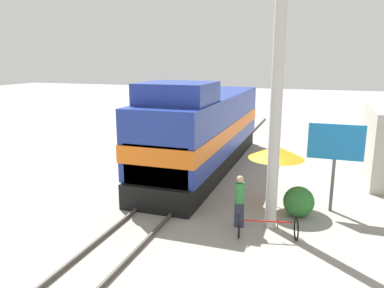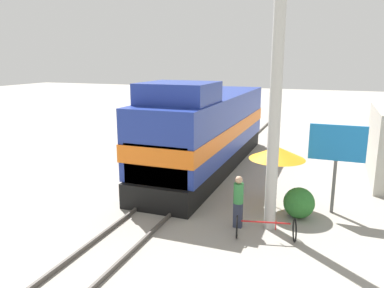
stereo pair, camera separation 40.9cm
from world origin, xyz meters
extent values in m
plane|color=gray|center=(0.00, 0.00, 0.00)|extent=(120.00, 120.00, 0.00)
cube|color=#4C4742|center=(-0.72, 0.00, 0.07)|extent=(0.08, 43.74, 0.15)
cube|color=#4C4742|center=(0.72, 0.00, 0.07)|extent=(0.08, 43.74, 0.15)
cube|color=black|center=(0.00, 4.57, 0.50)|extent=(2.84, 13.13, 1.00)
cube|color=navy|center=(0.00, 4.57, 2.44)|extent=(3.09, 12.61, 2.87)
cube|color=orange|center=(0.00, 4.57, 2.15)|extent=(3.13, 12.74, 0.70)
cube|color=orange|center=(0.00, -0.82, 1.79)|extent=(2.62, 1.84, 1.58)
cube|color=navy|center=(0.00, 0.63, 4.30)|extent=(2.90, 2.89, 0.87)
cylinder|color=#B2B2AD|center=(4.27, -1.59, 5.60)|extent=(0.39, 0.39, 11.19)
cylinder|color=#4C4C4C|center=(4.15, 0.38, 1.15)|extent=(0.05, 0.05, 2.30)
cone|color=orange|center=(4.15, 0.38, 2.18)|extent=(2.14, 2.14, 0.48)
cube|color=#595959|center=(6.26, 0.57, 1.01)|extent=(0.12, 0.12, 2.03)
cube|color=#1972BF|center=(6.26, 0.57, 2.69)|extent=(1.99, 0.08, 1.33)
sphere|color=#2D722D|center=(5.12, -0.36, 0.56)|extent=(1.12, 1.12, 1.12)
cube|color=#2D3347|center=(3.24, -1.94, 0.44)|extent=(0.30, 0.20, 0.88)
cylinder|color=#337F3F|center=(3.24, -1.94, 1.23)|extent=(0.34, 0.34, 0.70)
sphere|color=tan|center=(3.24, -1.94, 1.71)|extent=(0.26, 0.26, 0.26)
torus|color=black|center=(5.18, -2.32, 0.38)|extent=(0.21, 0.74, 0.75)
torus|color=black|center=(3.41, -2.72, 0.38)|extent=(0.21, 0.74, 0.75)
cube|color=#A51919|center=(4.29, -2.52, 0.60)|extent=(1.51, 0.38, 0.04)
cylinder|color=#A51919|center=(4.60, -2.45, 0.51)|extent=(0.04, 0.04, 0.32)
camera|label=1|loc=(5.62, -13.82, 5.68)|focal=35.00mm
camera|label=2|loc=(6.00, -13.68, 5.68)|focal=35.00mm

